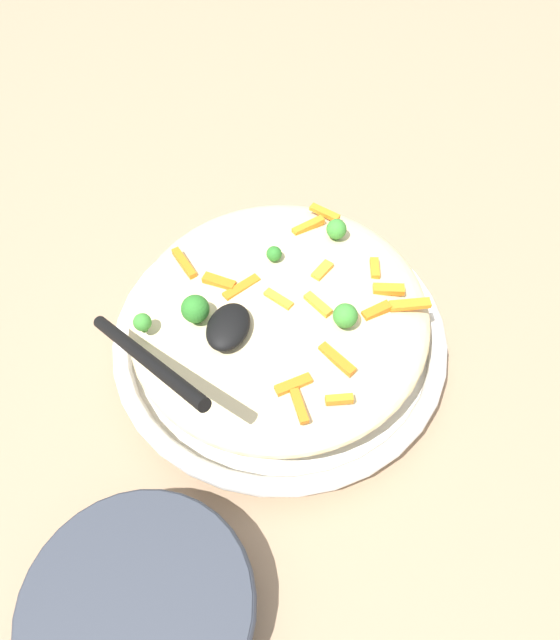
% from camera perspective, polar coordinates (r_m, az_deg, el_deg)
% --- Properties ---
extents(ground_plane, '(2.40, 2.40, 0.00)m').
position_cam_1_polar(ground_plane, '(0.69, -0.00, -2.97)').
color(ground_plane, '#9E7F60').
extents(serving_bowl, '(0.36, 0.36, 0.04)m').
position_cam_1_polar(serving_bowl, '(0.67, -0.00, -1.87)').
color(serving_bowl, white).
rests_on(serving_bowl, ground_plane).
extents(pasta_mound, '(0.32, 0.31, 0.06)m').
position_cam_1_polar(pasta_mound, '(0.63, -0.00, 0.52)').
color(pasta_mound, beige).
rests_on(pasta_mound, serving_bowl).
extents(carrot_piece_0, '(0.02, 0.04, 0.01)m').
position_cam_1_polar(carrot_piece_0, '(0.69, 4.22, 10.03)').
color(carrot_piece_0, orange).
rests_on(carrot_piece_0, pasta_mound).
extents(carrot_piece_1, '(0.03, 0.02, 0.01)m').
position_cam_1_polar(carrot_piece_1, '(0.63, 3.99, 4.65)').
color(carrot_piece_1, orange).
rests_on(carrot_piece_1, pasta_mound).
extents(carrot_piece_2, '(0.02, 0.03, 0.01)m').
position_cam_1_polar(carrot_piece_2, '(0.60, 0.26, 1.86)').
color(carrot_piece_2, orange).
rests_on(carrot_piece_2, pasta_mound).
extents(carrot_piece_3, '(0.03, 0.02, 0.01)m').
position_cam_1_polar(carrot_piece_3, '(0.64, 8.89, 4.84)').
color(carrot_piece_3, orange).
rests_on(carrot_piece_3, pasta_mound).
extents(carrot_piece_4, '(0.02, 0.03, 0.01)m').
position_cam_1_polar(carrot_piece_4, '(0.60, 3.51, 1.26)').
color(carrot_piece_4, orange).
rests_on(carrot_piece_4, pasta_mound).
extents(carrot_piece_5, '(0.01, 0.03, 0.01)m').
position_cam_1_polar(carrot_piece_5, '(0.62, -5.80, 3.46)').
color(carrot_piece_5, orange).
rests_on(carrot_piece_5, pasta_mound).
extents(carrot_piece_6, '(0.03, 0.04, 0.01)m').
position_cam_1_polar(carrot_piece_6, '(0.57, 5.37, -3.67)').
color(carrot_piece_6, orange).
rests_on(carrot_piece_6, pasta_mound).
extents(carrot_piece_7, '(0.03, 0.04, 0.01)m').
position_cam_1_polar(carrot_piece_7, '(0.62, 12.11, 1.44)').
color(carrot_piece_7, orange).
rests_on(carrot_piece_7, pasta_mound).
extents(carrot_piece_8, '(0.02, 0.03, 0.01)m').
position_cam_1_polar(carrot_piece_8, '(0.63, 10.16, 2.87)').
color(carrot_piece_8, orange).
rests_on(carrot_piece_8, pasta_mound).
extents(carrot_piece_9, '(0.04, 0.03, 0.01)m').
position_cam_1_polar(carrot_piece_9, '(0.61, -3.76, 2.79)').
color(carrot_piece_9, orange).
rests_on(carrot_piece_9, pasta_mound).
extents(carrot_piece_10, '(0.02, 0.03, 0.01)m').
position_cam_1_polar(carrot_piece_10, '(0.55, 5.58, -7.42)').
color(carrot_piece_10, orange).
rests_on(carrot_piece_10, pasta_mound).
extents(carrot_piece_11, '(0.03, 0.04, 0.01)m').
position_cam_1_polar(carrot_piece_11, '(0.64, -8.98, 5.27)').
color(carrot_piece_11, orange).
rests_on(carrot_piece_11, pasta_mound).
extents(carrot_piece_12, '(0.03, 0.03, 0.01)m').
position_cam_1_polar(carrot_piece_12, '(0.55, 1.26, -6.07)').
color(carrot_piece_12, orange).
rests_on(carrot_piece_12, pasta_mound).
extents(carrot_piece_13, '(0.03, 0.03, 0.01)m').
position_cam_1_polar(carrot_piece_13, '(0.61, 9.03, 0.84)').
color(carrot_piece_13, orange).
rests_on(carrot_piece_13, pasta_mound).
extents(carrot_piece_14, '(0.03, 0.03, 0.01)m').
position_cam_1_polar(carrot_piece_14, '(0.67, 3.02, 8.72)').
color(carrot_piece_14, orange).
rests_on(carrot_piece_14, pasta_mound).
extents(carrot_piece_15, '(0.03, 0.03, 0.01)m').
position_cam_1_polar(carrot_piece_15, '(0.54, 1.82, -8.07)').
color(carrot_piece_15, orange).
rests_on(carrot_piece_15, pasta_mound).
extents(broccoli_floret_0, '(0.02, 0.02, 0.02)m').
position_cam_1_polar(broccoli_floret_0, '(0.59, -12.79, -0.23)').
color(broccoli_floret_0, '#377928').
rests_on(broccoli_floret_0, pasta_mound).
extents(broccoli_floret_1, '(0.02, 0.02, 0.02)m').
position_cam_1_polar(broccoli_floret_1, '(0.66, 5.32, 8.47)').
color(broccoli_floret_1, '#377928').
rests_on(broccoli_floret_1, pasta_mound).
extents(broccoli_floret_2, '(0.03, 0.03, 0.03)m').
position_cam_1_polar(broccoli_floret_2, '(0.58, -7.95, 1.01)').
color(broccoli_floret_2, '#296820').
rests_on(broccoli_floret_2, pasta_mound).
extents(broccoli_floret_3, '(0.02, 0.02, 0.03)m').
position_cam_1_polar(broccoli_floret_3, '(0.58, 6.14, 0.38)').
color(broccoli_floret_3, '#377928').
rests_on(broccoli_floret_3, pasta_mound).
extents(broccoli_floret_4, '(0.02, 0.02, 0.02)m').
position_cam_1_polar(broccoli_floret_4, '(0.63, -0.56, 6.21)').
color(broccoli_floret_4, '#296820').
rests_on(broccoli_floret_4, pasta_mound).
extents(serving_spoon, '(0.15, 0.16, 0.09)m').
position_cam_1_polar(serving_spoon, '(0.55, -7.79, -1.73)').
color(serving_spoon, black).
rests_on(serving_spoon, pasta_mound).
extents(companion_bowl, '(0.19, 0.19, 0.06)m').
position_cam_1_polar(companion_bowl, '(0.56, -12.96, -25.12)').
color(companion_bowl, '#333842').
rests_on(companion_bowl, ground_plane).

